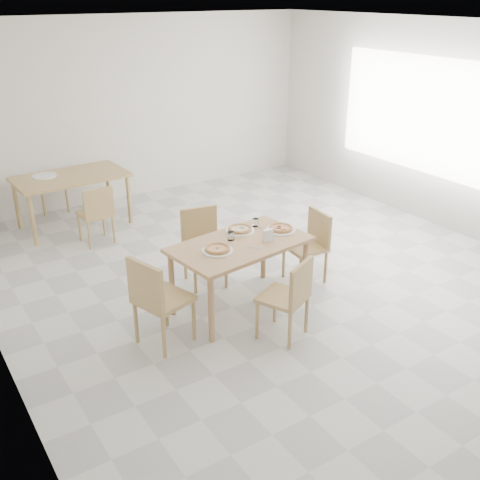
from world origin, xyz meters
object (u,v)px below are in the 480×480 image
chair_west (156,296)px  plate_empty (44,176)px  chair_back_s (97,211)px  plate_pepperoni (281,230)px  tumbler_b (231,236)px  chair_back_n (50,180)px  plate_margherita (217,251)px  main_table (240,251)px  pizza_mushroom (240,229)px  tumbler_a (255,223)px  chair_north (202,241)px  napkin_holder (268,236)px  chair_east (311,241)px  pizza_margherita (217,249)px  plate_mushroom (240,231)px  pizza_pepperoni (281,228)px  chair_south (290,294)px  second_table (71,181)px

chair_west → plate_empty: chair_west is taller
chair_west → chair_back_s: (0.36, 2.56, -0.06)m
plate_pepperoni → tumbler_b: tumbler_b is taller
chair_back_s → chair_back_n: 1.67m
chair_west → plate_margherita: (0.74, 0.12, 0.23)m
tumbler_b → main_table: bearing=-69.1°
pizza_mushroom → tumbler_a: 0.22m
chair_north → tumbler_b: size_ratio=9.49×
chair_west → napkin_holder: chair_west is taller
plate_margherita → pizza_mushroom: (0.46, 0.30, 0.02)m
chair_east → plate_pepperoni: size_ratio=2.61×
chair_west → pizza_mushroom: 1.29m
pizza_margherita → chair_back_s: (-0.38, 2.44, -0.31)m
plate_mushroom → pizza_pepperoni: bearing=-30.2°
chair_back_n → chair_east: bearing=-57.0°
chair_south → tumbler_a: 1.11m
main_table → chair_back_s: (-0.68, 2.38, -0.19)m
pizza_pepperoni → chair_back_s: bearing=117.4°
tumbler_a → plate_empty: 3.39m
plate_margherita → pizza_margherita: 0.02m
chair_south → tumbler_b: bearing=-106.7°
main_table → plate_empty: 3.50m
chair_north → plate_margherita: size_ratio=2.80×
napkin_holder → chair_north: bearing=105.6°
chair_east → chair_back_n: (-1.84, 3.95, -0.00)m
pizza_pepperoni → napkin_holder: napkin_holder is taller
main_table → plate_pepperoni: 0.55m
pizza_mushroom → chair_back_s: chair_back_s is taller
chair_north → chair_back_n: (-0.78, 3.30, -0.03)m
chair_west → chair_east: size_ratio=1.11×
tumbler_b → napkin_holder: size_ratio=0.69×
plate_margherita → chair_back_s: size_ratio=0.38×
plate_mushroom → chair_back_s: bearing=111.5°
chair_east → pizza_pepperoni: (-0.50, -0.07, 0.30)m
plate_pepperoni → pizza_pepperoni: bearing=0.0°
main_table → tumbler_a: 0.48m
pizza_pepperoni → plate_empty: pizza_pepperoni is taller
pizza_pepperoni → pizza_margherita: bearing=-174.8°
second_table → main_table: bearing=-79.3°
main_table → pizza_pepperoni: pizza_pepperoni is taller
chair_back_n → plate_empty: 0.79m
second_table → chair_back_n: (-0.07, 0.85, -0.20)m
chair_east → napkin_holder: bearing=-69.7°
napkin_holder → pizza_margherita: bearing=170.1°
pizza_margherita → chair_west: bearing=-170.6°
pizza_margherita → plate_empty: size_ratio=0.85×
chair_west → chair_back_n: bearing=-19.7°
pizza_mushroom → pizza_margherita: bearing=-147.2°
pizza_margherita → pizza_pepperoni: 0.85m
plate_mushroom → plate_empty: (-1.21, 3.10, 0.00)m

